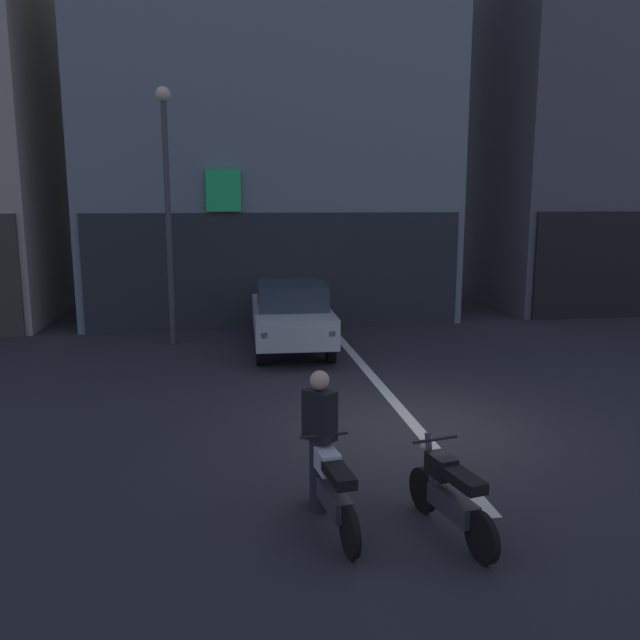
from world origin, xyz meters
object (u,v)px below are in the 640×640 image
Objects in this scene: motorcycle_black_row_left_mid at (450,494)px; car_silver_crossing_near at (291,314)px; motorcycle_white_row_leftmost at (333,489)px; person_by_motorcycles at (320,440)px; street_lamp at (167,189)px.

car_silver_crossing_near is at bearing 94.85° from motorcycle_black_row_left_mid.
motorcycle_white_row_leftmost is 0.60m from person_by_motorcycles.
street_lamp is at bearing 103.86° from person_by_motorcycles.
motorcycle_white_row_leftmost is at bearing -93.14° from car_silver_crossing_near.
street_lamp is 10.04m from person_by_motorcycles.
street_lamp reaches higher than motorcycle_white_row_leftmost.
person_by_motorcycles is at bearing -93.83° from car_silver_crossing_near.
person_by_motorcycles is at bearing 99.45° from motorcycle_white_row_leftmost.
car_silver_crossing_near is 2.53× the size of motorcycle_black_row_left_mid.
motorcycle_black_row_left_mid is at bearing -85.15° from car_silver_crossing_near.
car_silver_crossing_near is 4.24m from street_lamp.
person_by_motorcycles is (-0.07, 0.44, 0.40)m from motorcycle_white_row_leftmost.
motorcycle_black_row_left_mid is at bearing -30.13° from person_by_motorcycles.
person_by_motorcycles reaches higher than motorcycle_white_row_leftmost.
person_by_motorcycles is (-0.54, -8.11, -0.03)m from car_silver_crossing_near.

